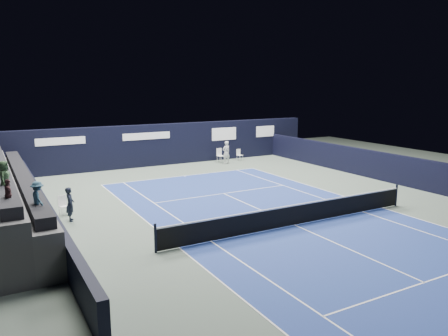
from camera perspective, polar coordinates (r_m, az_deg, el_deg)
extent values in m
plane|color=#526156|center=(20.94, 5.84, -5.95)|extent=(48.00, 48.00, 0.00)
cube|color=navy|center=(19.42, 9.25, -7.39)|extent=(10.97, 23.77, 0.01)
cube|color=black|center=(30.47, 17.85, 0.65)|extent=(0.30, 22.00, 1.80)
cube|color=white|center=(34.23, -0.43, 1.59)|extent=(0.53, 0.51, 0.05)
cube|color=white|center=(34.35, -0.64, 2.13)|extent=(0.48, 0.09, 0.57)
cylinder|color=white|center=(34.54, -0.34, 1.25)|extent=(0.03, 0.03, 0.50)
cylinder|color=white|center=(34.31, -0.90, 1.19)|extent=(0.03, 0.03, 0.50)
cylinder|color=white|center=(34.23, 0.04, 1.17)|extent=(0.03, 0.03, 0.50)
cylinder|color=white|center=(33.99, -0.52, 1.10)|extent=(0.03, 0.03, 0.50)
cube|color=white|center=(34.36, -0.67, 2.28)|extent=(0.40, 0.14, 0.37)
cube|color=silver|center=(35.07, 2.08, 1.67)|extent=(0.46, 0.44, 0.04)
cube|color=silver|center=(35.16, 1.89, 2.11)|extent=(0.40, 0.09, 0.48)
cylinder|color=silver|center=(35.33, 2.12, 1.40)|extent=(0.02, 0.02, 0.42)
cylinder|color=silver|center=(35.11, 1.69, 1.34)|extent=(0.02, 0.02, 0.42)
cylinder|color=silver|center=(35.09, 2.47, 1.33)|extent=(0.02, 0.02, 0.42)
cylinder|color=silver|center=(34.87, 2.04, 1.27)|extent=(0.02, 0.02, 0.42)
cube|color=white|center=(21.83, -20.17, -4.72)|extent=(0.48, 0.47, 0.04)
cube|color=white|center=(21.93, -20.39, -3.98)|extent=(0.40, 0.12, 0.48)
cylinder|color=white|center=(22.09, -19.87, -5.09)|extent=(0.02, 0.02, 0.42)
cylinder|color=white|center=(21.97, -20.71, -5.23)|extent=(0.02, 0.02, 0.42)
cylinder|color=white|center=(21.79, -19.54, -5.28)|extent=(0.02, 0.02, 0.42)
cylinder|color=white|center=(21.67, -20.39, -5.43)|extent=(0.02, 0.02, 0.42)
imported|color=black|center=(20.74, -19.46, -4.47)|extent=(0.45, 0.61, 1.55)
cube|color=white|center=(29.32, -5.28, -1.02)|extent=(10.97, 0.06, 0.00)
cube|color=white|center=(23.11, 20.03, -4.93)|extent=(0.06, 23.77, 0.00)
cube|color=white|center=(16.74, -5.90, -10.32)|extent=(0.06, 23.77, 0.00)
cube|color=white|center=(22.11, 17.69, -5.48)|extent=(0.06, 23.77, 0.00)
cube|color=white|center=(17.28, -1.67, -9.57)|extent=(0.06, 23.77, 0.00)
cube|color=white|center=(24.53, -0.06, -3.34)|extent=(8.23, 0.06, 0.00)
cube|color=white|center=(15.30, 24.70, -13.43)|extent=(8.23, 0.06, 0.00)
cube|color=white|center=(19.41, 9.25, -7.37)|extent=(0.06, 12.80, 0.00)
cube|color=white|center=(29.19, -5.16, -1.07)|extent=(0.06, 0.30, 0.00)
cylinder|color=black|center=(23.66, 21.57, -3.32)|extent=(0.10, 0.10, 1.10)
cylinder|color=black|center=(16.23, -8.94, -9.05)|extent=(0.10, 0.10, 1.10)
cube|color=black|center=(19.28, 9.29, -6.10)|extent=(12.80, 0.03, 0.86)
cube|color=white|center=(19.15, 9.33, -4.82)|extent=(12.80, 0.05, 0.06)
cube|color=black|center=(33.27, -8.57, 3.02)|extent=(26.00, 0.60, 3.10)
cube|color=silver|center=(31.12, -20.55, 3.30)|extent=(3.20, 0.02, 0.50)
cube|color=silver|center=(32.54, -10.05, 4.13)|extent=(3.60, 0.02, 0.50)
cube|color=silver|center=(35.22, 0.02, 4.48)|extent=(2.20, 0.02, 1.00)
cube|color=silver|center=(37.32, 5.40, 4.79)|extent=(1.80, 0.02, 0.90)
cube|color=black|center=(21.19, -22.63, -4.86)|extent=(0.30, 22.00, 1.20)
cube|color=silver|center=(14.61, -18.59, -11.61)|extent=(0.02, 2.00, 0.45)
cube|color=silver|center=(17.87, -20.73, -7.59)|extent=(0.02, 2.40, 0.45)
cube|color=silver|center=(21.21, -22.17, -4.82)|extent=(0.02, 2.00, 0.45)
cube|color=#4B4C4E|center=(22.05, -24.53, -3.81)|extent=(0.90, 16.00, 1.65)
cube|color=#464649|center=(21.96, -26.92, -3.47)|extent=(0.90, 16.00, 2.10)
cube|color=black|center=(21.83, -24.75, -1.21)|extent=(0.63, 15.20, 0.40)
cube|color=black|center=(21.70, -27.20, -0.27)|extent=(0.63, 15.20, 0.40)
imported|color=#294A60|center=(16.13, -23.13, -3.66)|extent=(0.56, 0.83, 1.18)
imported|color=#492C2F|center=(15.52, -26.33, -3.12)|extent=(0.34, 0.62, 1.00)
imported|color=#2A4429|center=(17.53, -26.75, -1.19)|extent=(0.57, 0.71, 1.27)
imported|color=silver|center=(33.53, 0.29, 2.05)|extent=(0.70, 0.51, 1.76)
cylinder|color=black|center=(33.18, 0.32, 2.25)|extent=(0.03, 0.29, 0.13)
torus|color=black|center=(32.95, 0.54, 2.36)|extent=(0.30, 0.13, 0.29)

